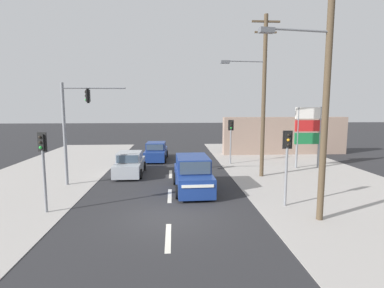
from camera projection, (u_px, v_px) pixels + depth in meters
The scene contains 17 objects.
ground_plane at pixel (169, 217), 12.70m from camera, with size 140.00×140.00×0.00m, color #28282B.
lane_dash_near at pixel (168, 237), 10.72m from camera, with size 0.20×2.40×0.01m, color silver.
lane_dash_mid at pixel (170, 196), 15.67m from camera, with size 0.20×2.40×0.01m, color silver.
lane_dash_far at pixel (171, 174), 20.62m from camera, with size 0.20×2.40×0.01m, color silver.
kerb_right_verge at pixel (346, 198), 15.24m from camera, with size 10.00×44.00×0.02m, color #A39E99.
kerb_left_verge at pixel (12, 193), 16.13m from camera, with size 8.00×40.00×0.02m, color #A39E99.
utility_pole_foreground_right at pixel (324, 83), 11.63m from camera, with size 3.77×0.66×10.40m.
utility_pole_midground_right at pixel (262, 92), 19.27m from camera, with size 3.78×0.51×10.37m.
traffic_signal_mast at pixel (73, 120), 17.36m from camera, with size 3.69×0.44×6.00m.
pedestal_signal_right_kerb at pixel (287, 155), 13.76m from camera, with size 0.44×0.29×3.56m.
pedestal_signal_left_kerb at pixel (43, 159), 12.89m from camera, with size 0.43×0.31×3.56m.
pedestal_signal_far_median at pixel (231, 134), 23.97m from camera, with size 0.44×0.29×3.56m.
shopping_plaza_sign at pixel (309, 129), 22.30m from camera, with size 2.10×0.16×4.60m.
shopfront_wall_far at pixel (285, 136), 29.00m from camera, with size 12.00×1.00×3.60m, color gray.
sedan_kerbside_parked at pixel (130, 164), 20.44m from camera, with size 1.90×4.24×1.56m.
suv_receding_far at pixel (193, 175), 16.59m from camera, with size 2.19×4.60×1.90m.
sedan_oncoming_mid at pixel (156, 152), 25.89m from camera, with size 2.01×4.29×1.56m.
Camera 1 is at (0.21, -12.25, 4.68)m, focal length 28.00 mm.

